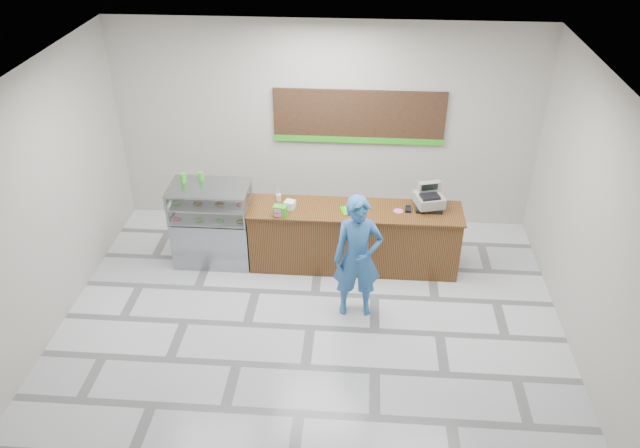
# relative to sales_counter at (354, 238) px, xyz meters

# --- Properties ---
(floor) EXTENTS (7.00, 7.00, 0.00)m
(floor) POSITION_rel_sales_counter_xyz_m (-0.55, -1.55, -0.52)
(floor) COLOR silver
(floor) RESTS_ON ground
(back_wall) EXTENTS (7.00, 0.00, 7.00)m
(back_wall) POSITION_rel_sales_counter_xyz_m (-0.55, 1.45, 1.23)
(back_wall) COLOR #BCB7AD
(back_wall) RESTS_ON floor
(ceiling) EXTENTS (7.00, 7.00, 0.00)m
(ceiling) POSITION_rel_sales_counter_xyz_m (-0.55, -1.55, 2.98)
(ceiling) COLOR silver
(ceiling) RESTS_ON back_wall
(sales_counter) EXTENTS (3.26, 0.76, 1.03)m
(sales_counter) POSITION_rel_sales_counter_xyz_m (0.00, 0.00, 0.00)
(sales_counter) COLOR brown
(sales_counter) RESTS_ON floor
(display_case) EXTENTS (1.22, 0.72, 1.33)m
(display_case) POSITION_rel_sales_counter_xyz_m (-2.22, -0.00, 0.16)
(display_case) COLOR gray
(display_case) RESTS_ON floor
(menu_board) EXTENTS (2.80, 0.06, 0.90)m
(menu_board) POSITION_rel_sales_counter_xyz_m (-0.00, 1.41, 1.42)
(menu_board) COLOR black
(menu_board) RESTS_ON back_wall
(cash_register) EXTENTS (0.49, 0.51, 0.37)m
(cash_register) POSITION_rel_sales_counter_xyz_m (1.11, 0.15, 0.65)
(cash_register) COLOR black
(cash_register) RESTS_ON sales_counter
(card_terminal) EXTENTS (0.09, 0.18, 0.04)m
(card_terminal) POSITION_rel_sales_counter_xyz_m (0.80, 0.03, 0.54)
(card_terminal) COLOR black
(card_terminal) RESTS_ON sales_counter
(serving_tray) EXTENTS (0.42, 0.36, 0.02)m
(serving_tray) POSITION_rel_sales_counter_xyz_m (-0.02, -0.04, 0.52)
(serving_tray) COLOR #28D800
(serving_tray) RESTS_ON sales_counter
(napkin_box) EXTENTS (0.18, 0.18, 0.13)m
(napkin_box) POSITION_rel_sales_counter_xyz_m (-0.99, -0.05, 0.58)
(napkin_box) COLOR white
(napkin_box) RESTS_ON sales_counter
(straw_cup) EXTENTS (0.07, 0.07, 0.11)m
(straw_cup) POSITION_rel_sales_counter_xyz_m (-1.19, 0.18, 0.57)
(straw_cup) COLOR silver
(straw_cup) RESTS_ON sales_counter
(promo_box) EXTENTS (0.20, 0.15, 0.17)m
(promo_box) POSITION_rel_sales_counter_xyz_m (-1.10, -0.27, 0.60)
(promo_box) COLOR green
(promo_box) RESTS_ON sales_counter
(donut_decal) EXTENTS (0.15, 0.15, 0.00)m
(donut_decal) POSITION_rel_sales_counter_xyz_m (0.65, -0.01, 0.52)
(donut_decal) COLOR #FF5DA7
(donut_decal) RESTS_ON sales_counter
(green_cup_left) EXTENTS (0.09, 0.09, 0.14)m
(green_cup_left) POSITION_rel_sales_counter_xyz_m (-2.63, 0.12, 0.89)
(green_cup_left) COLOR green
(green_cup_left) RESTS_ON display_case
(green_cup_right) EXTENTS (0.09, 0.09, 0.14)m
(green_cup_right) POSITION_rel_sales_counter_xyz_m (-2.37, 0.20, 0.88)
(green_cup_right) COLOR green
(green_cup_right) RESTS_ON display_case
(customer) EXTENTS (0.71, 0.50, 1.85)m
(customer) POSITION_rel_sales_counter_xyz_m (0.07, -1.12, 0.41)
(customer) COLOR #2D64A5
(customer) RESTS_ON floor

